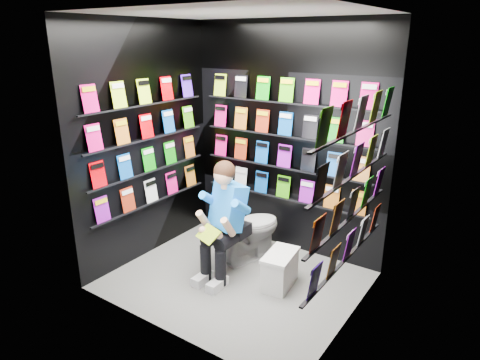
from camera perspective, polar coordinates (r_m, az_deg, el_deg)
The scene contains 14 objects.
floor at distance 4.57m, azimuth -0.57°, elevation -13.19°, with size 2.40×2.40×0.00m, color #5E5E5C.
ceiling at distance 3.89m, azimuth -0.70°, elevation 21.45°, with size 2.40×2.40×0.00m, color white.
wall_back at distance 4.87m, azimuth 6.18°, elevation 5.33°, with size 2.40×0.04×2.60m, color black.
wall_front at distance 3.31m, azimuth -10.63°, elevation -1.21°, with size 2.40×0.04×2.60m, color black.
wall_left at distance 4.81m, azimuth -12.45°, elevation 4.84°, with size 0.04×2.00×2.60m, color black.
wall_right at distance 3.52m, azimuth 15.56°, elevation -0.39°, with size 0.04×2.00×2.60m, color black.
comics_back at distance 4.84m, azimuth 6.01°, elevation 5.32°, with size 2.10×0.06×1.37m, color #C16A1D, non-canonical shape.
comics_left at distance 4.79m, azimuth -12.21°, elevation 4.86°, with size 0.06×1.70×1.37m, color #C16A1D, non-canonical shape.
comics_right at distance 3.53m, azimuth 15.11°, elevation -0.23°, with size 0.06×1.70×1.37m, color #C16A1D, non-canonical shape.
toilet at distance 4.83m, azimuth 1.24°, elevation -6.40°, with size 0.42×0.75×0.73m, color white.
longbox at distance 4.42m, azimuth 5.34°, elevation -11.98°, with size 0.24×0.44×0.33m, color silver.
longbox_lid at distance 4.33m, azimuth 5.41°, elevation -9.92°, with size 0.26×0.46×0.03m, color silver.
reader at distance 4.39m, azimuth -1.46°, elevation -3.55°, with size 0.49×0.72×1.33m, color #1577EC, non-canonical shape.
held_comic at distance 4.20m, azimuth -4.26°, elevation -7.21°, with size 0.26×0.01×0.18m, color #1D9C1B.
Camera 1 is at (2.24, -3.18, 2.40)m, focal length 32.00 mm.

